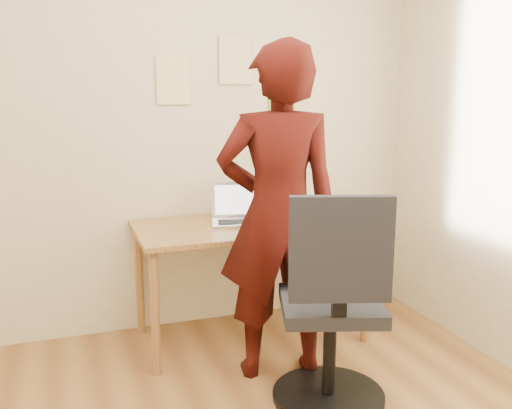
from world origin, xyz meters
name	(u,v)px	position (x,y,z in m)	size (l,w,h in m)	color
room	(239,150)	(0.00, 0.00, 1.35)	(3.58, 3.58, 2.78)	brown
desk	(251,237)	(0.51, 1.38, 0.65)	(1.40, 0.70, 0.74)	#9B6335
laptop	(238,214)	(0.45, 1.44, 0.79)	(0.38, 0.36, 0.23)	silver
paper_sheet	(317,220)	(0.94, 1.34, 0.74)	(0.19, 0.27, 0.00)	white
phone	(284,229)	(0.64, 1.17, 0.75)	(0.07, 0.14, 0.01)	black
wall_note_left	(173,80)	(0.13, 1.74, 1.60)	(0.21, 0.00, 0.30)	#E7CB8A
wall_note_mid	(235,60)	(0.53, 1.74, 1.73)	(0.21, 0.00, 0.30)	#E7CB8A
wall_note_right	(282,104)	(0.85, 1.74, 1.45)	(0.18, 0.00, 0.24)	#71BB2A
office_chair	(333,318)	(0.62, 0.48, 0.47)	(0.61, 0.62, 1.10)	black
person	(278,214)	(0.50, 0.90, 0.90)	(0.66, 0.43, 1.80)	black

